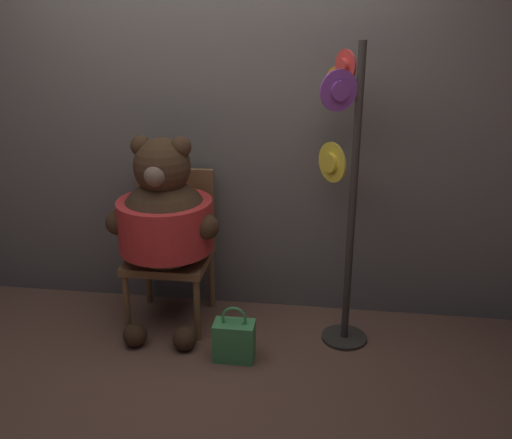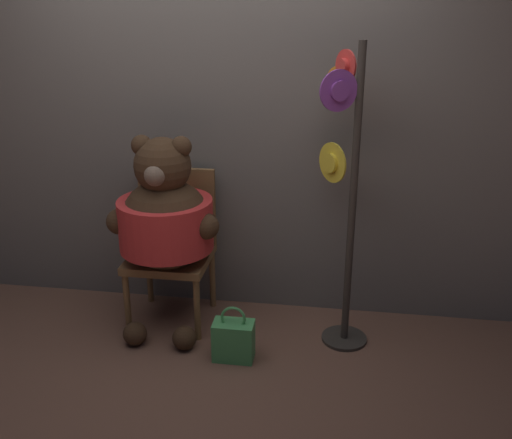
{
  "view_description": "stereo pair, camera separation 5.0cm",
  "coord_description": "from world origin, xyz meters",
  "px_view_note": "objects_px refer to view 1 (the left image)",
  "views": [
    {
      "loc": [
        0.74,
        -2.78,
        1.97
      ],
      "look_at": [
        0.32,
        0.34,
        0.77
      ],
      "focal_mm": 40.0,
      "sensor_mm": 36.0,
      "label": 1
    },
    {
      "loc": [
        0.79,
        -2.78,
        1.97
      ],
      "look_at": [
        0.32,
        0.34,
        0.77
      ],
      "focal_mm": 40.0,
      "sensor_mm": 36.0,
      "label": 2
    }
  ],
  "objects_px": {
    "handbag_on_ground": "(234,340)",
    "chair": "(172,242)",
    "hat_display_rack": "(344,184)",
    "teddy_bear": "(165,219)"
  },
  "relations": [
    {
      "from": "teddy_bear",
      "to": "handbag_on_ground",
      "type": "distance_m",
      "value": 0.83
    },
    {
      "from": "hat_display_rack",
      "to": "chair",
      "type": "bearing_deg",
      "value": 173.01
    },
    {
      "from": "chair",
      "to": "handbag_on_ground",
      "type": "height_order",
      "value": "chair"
    },
    {
      "from": "chair",
      "to": "teddy_bear",
      "type": "height_order",
      "value": "teddy_bear"
    },
    {
      "from": "handbag_on_ground",
      "to": "chair",
      "type": "bearing_deg",
      "value": 135.79
    },
    {
      "from": "teddy_bear",
      "to": "chair",
      "type": "bearing_deg",
      "value": 94.09
    },
    {
      "from": "chair",
      "to": "hat_display_rack",
      "type": "distance_m",
      "value": 1.18
    },
    {
      "from": "handbag_on_ground",
      "to": "hat_display_rack",
      "type": "bearing_deg",
      "value": 29.66
    },
    {
      "from": "teddy_bear",
      "to": "handbag_on_ground",
      "type": "relative_size",
      "value": 3.64
    },
    {
      "from": "chair",
      "to": "handbag_on_ground",
      "type": "xyz_separation_m",
      "value": [
        0.48,
        -0.47,
        -0.4
      ]
    }
  ]
}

